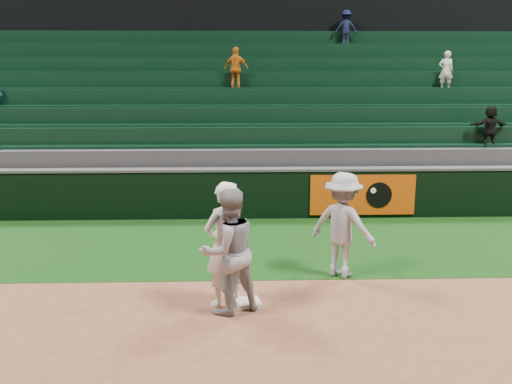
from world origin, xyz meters
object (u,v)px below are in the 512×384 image
(first_baseman, at_px, (225,244))
(baserunner, at_px, (229,251))
(base_coach, at_px, (343,225))
(first_base, at_px, (248,303))

(first_baseman, relative_size, baserunner, 1.03)
(first_baseman, xyz_separation_m, base_coach, (2.07, 1.20, -0.05))
(baserunner, height_order, base_coach, baserunner)
(first_baseman, distance_m, baserunner, 0.26)
(baserunner, xyz_separation_m, base_coach, (2.01, 1.45, -0.02))
(first_base, bearing_deg, first_baseman, 171.31)
(first_base, height_order, baserunner, baserunner)
(first_base, xyz_separation_m, base_coach, (1.71, 1.25, 0.91))
(first_base, distance_m, first_baseman, 1.03)
(first_base, distance_m, baserunner, 1.00)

